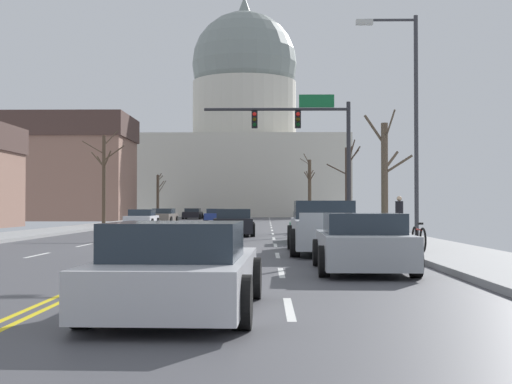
{
  "coord_description": "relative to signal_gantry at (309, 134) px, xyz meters",
  "views": [
    {
      "loc": [
        3.19,
        -23.34,
        1.43
      ],
      "look_at": [
        2.45,
        23.91,
        2.4
      ],
      "focal_mm": 48.45,
      "sensor_mm": 36.0,
      "label": 1
    }
  ],
  "objects": [
    {
      "name": "street_lamp_right",
      "position": [
        2.48,
        -14.04,
        -0.65
      ],
      "size": [
        2.07,
        0.24,
        7.7
      ],
      "color": "#333338",
      "rests_on": "ground"
    },
    {
      "name": "capitol_building",
      "position": [
        -5.46,
        60.84,
        6.36
      ],
      "size": [
        28.23,
        20.31,
        31.55
      ],
      "color": "beige",
      "rests_on": "ground"
    },
    {
      "name": "bare_tree_04",
      "position": [
        2.43,
        38.55,
        -1.84
      ],
      "size": [
        1.61,
        2.73,
        7.06
      ],
      "color": "#4C3D2D",
      "rests_on": "ground"
    },
    {
      "name": "sedan_oncoming_03",
      "position": [
        -10.64,
        40.58,
        -4.77
      ],
      "size": [
        2.08,
        4.7,
        1.19
      ],
      "color": "black",
      "rests_on": "ground"
    },
    {
      "name": "sedan_near_00",
      "position": [
        -3.87,
        -3.53,
        -4.73
      ],
      "size": [
        2.13,
        4.65,
        1.3
      ],
      "color": "black",
      "rests_on": "ground"
    },
    {
      "name": "ground",
      "position": [
        -5.46,
        -13.83,
        -5.32
      ],
      "size": [
        20.0,
        180.0,
        0.2
      ],
      "color": "#47474D"
    },
    {
      "name": "bare_tree_00",
      "position": [
        2.51,
        -9.26,
        -2.69
      ],
      "size": [
        1.92,
        1.99,
        5.11
      ],
      "color": "brown",
      "rests_on": "ground"
    },
    {
      "name": "sedan_near_01",
      "position": [
        -0.41,
        -9.91,
        -4.78
      ],
      "size": [
        2.01,
        4.23,
        1.22
      ],
      "color": "#1E7247",
      "rests_on": "ground"
    },
    {
      "name": "signal_gantry",
      "position": [
        0.0,
        0.0,
        0.0
      ],
      "size": [
        7.91,
        0.41,
        7.33
      ],
      "color": "#28282D",
      "rests_on": "ground"
    },
    {
      "name": "sedan_near_03",
      "position": [
        -0.17,
        -22.0,
        -4.74
      ],
      "size": [
        2.13,
        4.32,
        1.28
      ],
      "color": "#9EA3A8",
      "rests_on": "ground"
    },
    {
      "name": "pickup_truck_near_02",
      "position": [
        -0.47,
        -15.9,
        -4.61
      ],
      "size": [
        2.29,
        5.76,
        1.6
      ],
      "color": "#ADB2B7",
      "rests_on": "ground"
    },
    {
      "name": "sedan_oncoming_02",
      "position": [
        -7.04,
        27.14,
        -4.78
      ],
      "size": [
        2.03,
        4.26,
        1.2
      ],
      "color": "navy",
      "rests_on": "ground"
    },
    {
      "name": "pedestrian_00",
      "position": [
        3.48,
        -7.18,
        -4.24
      ],
      "size": [
        0.35,
        0.34,
        1.73
      ],
      "color": "#33333D",
      "rests_on": "ground"
    },
    {
      "name": "sedan_near_04",
      "position": [
        -3.45,
        -27.89,
        -4.78
      ],
      "size": [
        2.19,
        4.38,
        1.22
      ],
      "color": "silver",
      "rests_on": "ground"
    },
    {
      "name": "bare_tree_03",
      "position": [
        -13.84,
        11.62,
        -1.76
      ],
      "size": [
        3.07,
        1.96,
        6.76
      ],
      "color": "#4C3D2D",
      "rests_on": "ground"
    },
    {
      "name": "sedan_oncoming_00",
      "position": [
        -10.65,
        8.97,
        -4.76
      ],
      "size": [
        2.05,
        4.66,
        1.22
      ],
      "color": "silver",
      "rests_on": "ground"
    },
    {
      "name": "sedan_oncoming_01",
      "position": [
        -10.56,
        17.83,
        -4.75
      ],
      "size": [
        2.06,
        4.71,
        1.25
      ],
      "color": "#6B6056",
      "rests_on": "ground"
    },
    {
      "name": "bicycle_parked",
      "position": [
        2.15,
        -17.03,
        -4.85
      ],
      "size": [
        0.12,
        1.77,
        0.85
      ],
      "color": "black",
      "rests_on": "ground"
    },
    {
      "name": "bare_tree_01",
      "position": [
        -13.93,
        36.62,
        -2.63
      ],
      "size": [
        0.94,
        2.48,
        4.9
      ],
      "color": "brown",
      "rests_on": "ground"
    },
    {
      "name": "bare_tree_02",
      "position": [
        2.79,
        5.69,
        -2.61
      ],
      "size": [
        2.14,
        2.64,
        5.53
      ],
      "color": "#423328",
      "rests_on": "ground"
    },
    {
      "name": "flank_building_00",
      "position": [
        -21.94,
        32.15,
        0.01
      ],
      "size": [
        11.85,
        9.58,
        10.55
      ],
      "color": "#8C6656",
      "rests_on": "ground"
    }
  ]
}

